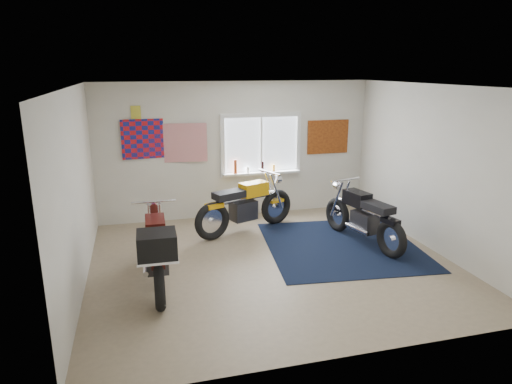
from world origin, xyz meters
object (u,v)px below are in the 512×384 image
object	(u,v)px
yellow_triumph	(245,207)
maroon_tourer	(157,251)
navy_rug	(342,246)
black_chrome_bike	(363,218)

from	to	relation	value
yellow_triumph	maroon_tourer	bearing A→B (deg)	-152.99
navy_rug	maroon_tourer	xyz separation A→B (m)	(-3.11, -0.80, 0.55)
navy_rug	yellow_triumph	xyz separation A→B (m)	(-1.42, 1.13, 0.47)
navy_rug	black_chrome_bike	size ratio (longest dim) A/B	1.29
black_chrome_bike	maroon_tourer	xyz separation A→B (m)	(-3.51, -0.83, 0.10)
maroon_tourer	black_chrome_bike	bearing A→B (deg)	-75.40
yellow_triumph	maroon_tourer	xyz separation A→B (m)	(-1.69, -1.93, 0.08)
yellow_triumph	black_chrome_bike	xyz separation A→B (m)	(1.82, -1.10, -0.02)
yellow_triumph	black_chrome_bike	bearing A→B (deg)	-52.96
navy_rug	maroon_tourer	bearing A→B (deg)	-165.62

